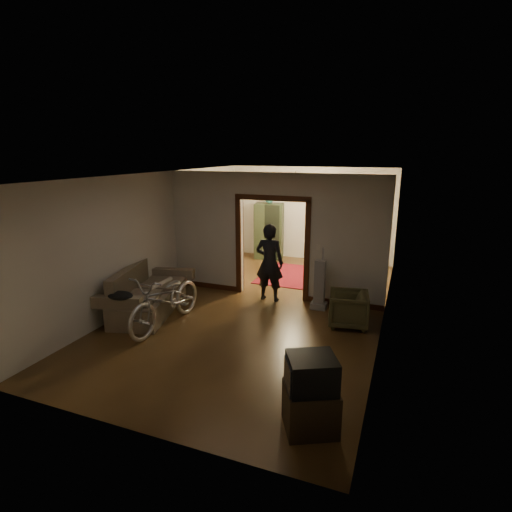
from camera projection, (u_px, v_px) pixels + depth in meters
The scene contains 24 objects.
floor at pixel (261, 306), 8.60m from camera, with size 5.00×8.50×0.01m, color #3A2612.
ceiling at pixel (261, 174), 7.88m from camera, with size 5.00×8.50×0.01m, color white.
wall_back at pixel (310, 214), 12.07m from camera, with size 5.00×0.02×2.80m, color beige.
wall_left at pixel (159, 234), 9.11m from camera, with size 0.02×8.50×2.80m, color beige.
wall_right at pixel (388, 254), 7.37m from camera, with size 0.02×8.50×2.80m, color beige.
partition_wall at pixel (273, 236), 8.92m from camera, with size 5.00×0.14×2.80m, color beige.
door_casing at pixel (273, 249), 8.99m from camera, with size 1.74×0.20×2.32m, color #3A1B0D.
far_window at pixel (333, 210), 11.75m from camera, with size 0.98×0.06×1.28m, color black.
chandelier at pixel (295, 187), 10.25m from camera, with size 0.24×0.24×0.24m, color #FFE0A5.
light_switch at pixel (318, 247), 8.52m from camera, with size 0.08×0.01×0.12m, color silver.
sofa at pixel (149, 290), 8.20m from camera, with size 0.94×2.09×0.96m, color brown.
rolled_paper at pixel (161, 284), 8.42m from camera, with size 0.09×0.09×0.76m, color beige.
jacket at pixel (120, 296), 7.31m from camera, with size 0.49×0.37×0.14m, color black.
bicycle at pixel (166, 299), 7.51m from camera, with size 0.71×2.05×1.08m, color silver.
armchair at pixel (348, 309), 7.59m from camera, with size 0.71×0.73×0.67m, color #454327.
tv_stand at pixel (310, 408), 4.76m from camera, with size 0.60×0.55×0.55m, color black.
crt_tv at pixel (312, 376), 4.65m from camera, with size 0.55×0.49×0.47m, color black.
vacuum at pixel (320, 285), 8.36m from camera, with size 0.33×0.26×1.06m, color gray.
person at pixel (269, 263), 8.78m from camera, with size 0.63×0.41×1.73m, color black.
oriental_rug at pixel (292, 275), 10.73m from camera, with size 1.56×2.05×0.02m, color maroon.
locker at pixel (269, 231), 12.25m from camera, with size 0.86×0.48×1.71m, color #27331E.
globe at pixel (269, 196), 11.97m from camera, with size 0.25×0.25×0.25m, color #1E5972.
desk at pixel (338, 255), 11.35m from camera, with size 1.05×0.59×0.78m, color black.
desk_chair at pixel (325, 252), 11.15m from camera, with size 0.45×0.45×1.01m, color black.
Camera 1 is at (2.79, -7.53, 3.24)m, focal length 28.00 mm.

